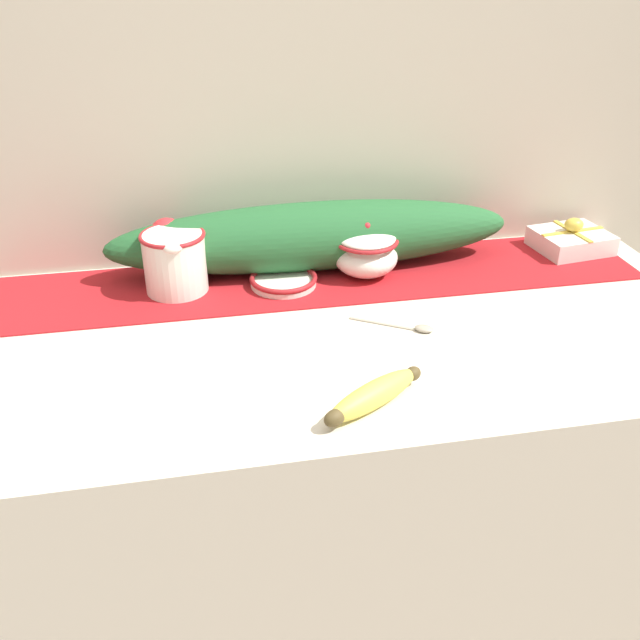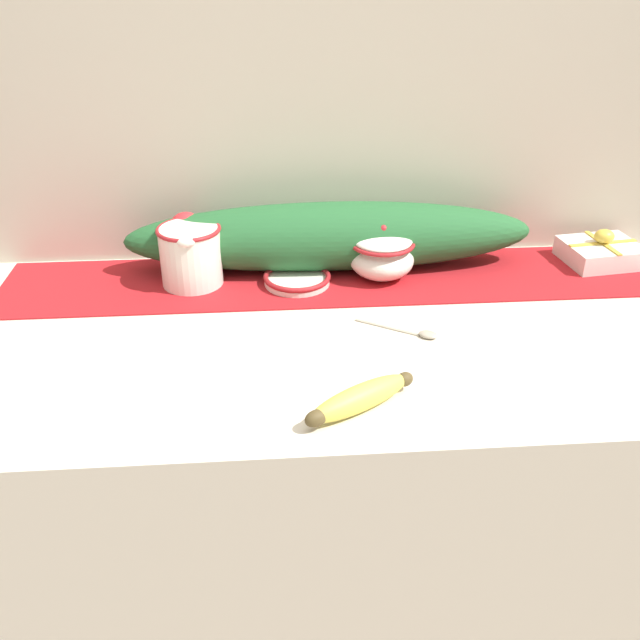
% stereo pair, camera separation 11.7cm
% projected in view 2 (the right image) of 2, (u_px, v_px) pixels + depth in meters
% --- Properties ---
extents(countertop, '(1.41, 0.67, 0.91)m').
position_uv_depth(countertop, '(340.00, 521.00, 1.46)').
color(countertop, beige).
rests_on(countertop, ground_plane).
extents(back_wall, '(2.21, 0.04, 2.40)m').
position_uv_depth(back_wall, '(326.00, 114.00, 1.41)').
color(back_wall, '#B7AD99').
rests_on(back_wall, ground_plane).
extents(table_runner, '(1.30, 0.25, 0.00)m').
position_uv_depth(table_runner, '(332.00, 279.00, 1.42)').
color(table_runner, '#A8191E').
rests_on(table_runner, countertop).
extents(cream_pitcher, '(0.12, 0.14, 0.12)m').
position_uv_depth(cream_pitcher, '(191.00, 254.00, 1.37)').
color(cream_pitcher, white).
rests_on(cream_pitcher, countertop).
extents(sugar_bowl, '(0.13, 0.13, 0.11)m').
position_uv_depth(sugar_bowl, '(382.00, 254.00, 1.40)').
color(sugar_bowl, white).
rests_on(sugar_bowl, countertop).
extents(small_dish, '(0.13, 0.13, 0.02)m').
position_uv_depth(small_dish, '(297.00, 279.00, 1.39)').
color(small_dish, white).
rests_on(small_dish, countertop).
extents(banana, '(0.18, 0.13, 0.04)m').
position_uv_depth(banana, '(361.00, 398.00, 1.03)').
color(banana, '#DBCC4C').
rests_on(banana, countertop).
extents(spoon, '(0.14, 0.09, 0.01)m').
position_uv_depth(spoon, '(421.00, 333.00, 1.22)').
color(spoon, '#A89E89').
rests_on(spoon, countertop).
extents(gift_box, '(0.16, 0.14, 0.07)m').
position_uv_depth(gift_box, '(601.00, 252.00, 1.48)').
color(gift_box, silver).
rests_on(gift_box, countertop).
extents(poinsettia_garland, '(0.82, 0.15, 0.14)m').
position_uv_depth(poinsettia_garland, '(328.00, 236.00, 1.43)').
color(poinsettia_garland, '#235B2D').
rests_on(poinsettia_garland, countertop).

